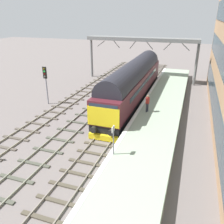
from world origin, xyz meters
TOP-DOWN VIEW (x-y plane):
  - ground_plane at (0.00, 0.00)m, footprint 140.00×140.00m
  - track_main at (0.00, 0.00)m, footprint 2.50×60.00m
  - track_adjacent_west at (-3.31, -0.00)m, footprint 2.50×60.00m
  - track_adjacent_far_west at (-6.83, 0.00)m, footprint 2.50×60.00m
  - station_platform at (3.60, 0.00)m, footprint 4.00×44.00m
  - diesel_locomotive at (0.00, 7.25)m, footprint 2.74×19.37m
  - signal_post_mid at (-8.88, 3.48)m, footprint 0.44×0.22m
  - platform_number_sign at (1.91, -5.39)m, footprint 0.10×0.44m
  - waiting_passenger at (2.58, 2.40)m, footprint 0.45×0.47m
  - overhead_footbridge at (-1.37, 16.75)m, footprint 16.13×2.00m

SIDE VIEW (x-z plane):
  - ground_plane at x=0.00m, z-range 0.00..0.00m
  - track_main at x=0.00m, z-range -0.02..0.13m
  - track_adjacent_far_west at x=-6.83m, z-range -0.02..0.13m
  - track_adjacent_west at x=-3.31m, z-range -0.02..0.13m
  - station_platform at x=3.60m, z-range 0.00..1.01m
  - waiting_passenger at x=2.58m, z-range 1.17..2.81m
  - platform_number_sign at x=1.91m, z-range 1.33..3.32m
  - diesel_locomotive at x=0.00m, z-range 0.15..4.83m
  - signal_post_mid at x=-8.88m, z-range 0.65..4.88m
  - overhead_footbridge at x=-1.37m, z-range 2.64..8.95m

